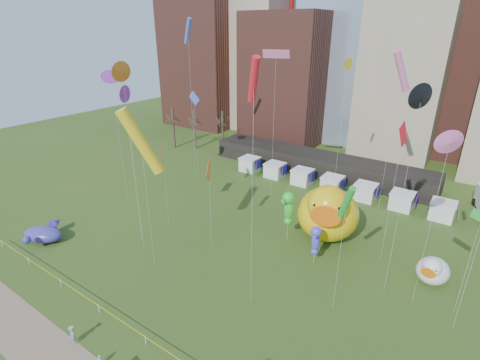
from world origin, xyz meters
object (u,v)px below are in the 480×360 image
Objects in this scene: woman at (73,336)px; toddler at (100,360)px; big_duck at (328,212)px; small_duck at (433,270)px; seahorse_green at (288,206)px; whale_inflatable at (44,233)px; seahorse_purple at (315,239)px.

toddler is at bearing 6.49° from woman.
big_duck reaches higher than woman.
small_duck reaches higher than woman.
seahorse_green reaches higher than toddler.
seahorse_green reaches higher than woman.
seahorse_green is 23.69m from toddler.
toddler is at bearing -41.82° from whale_inflatable.
big_duck is at bearing 85.59° from seahorse_purple.
small_duck is 4.61× the size of toddler.
big_duck is 11.96m from small_duck.
small_duck is 0.96× the size of seahorse_purple.
whale_inflatable is at bearing 170.54° from toddler.
whale_inflatable reaches higher than woman.
woman is at bearing -170.89° from toddler.
big_duck is 27.18m from toddler.
seahorse_green is at bearing -168.72° from small_duck.
woman is (-21.82, -24.33, -0.66)m from small_duck.
seahorse_purple is 31.07m from whale_inflatable.
big_duck is 1.73× the size of seahorse_green.
whale_inflatable is at bearing -167.71° from seahorse_purple.
woman is at bearing -128.06° from big_duck.
big_duck is 6.90× the size of woman.
woman is at bearing -132.71° from seahorse_purple.
small_duck reaches higher than toddler.
big_duck reaches higher than toddler.
seahorse_green is 3.99× the size of woman.
woman is (16.58, -6.73, -0.15)m from whale_inflatable.
seahorse_green is (-3.58, -3.03, 0.99)m from big_duck.
seahorse_purple is at bearing -153.95° from small_duck.
seahorse_green is 24.33m from woman.
toddler is at bearing -90.08° from seahorse_green.
toddler is at bearing -124.80° from seahorse_purple.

